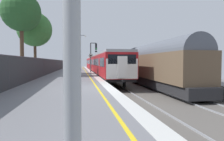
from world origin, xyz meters
TOP-DOWN VIEW (x-y plane):
  - ground at (2.64, 0.00)m, footprint 17.40×110.00m
  - commuter_train_at_platform at (2.10, 24.30)m, footprint 2.83×41.14m
  - freight_train_adjacent_track at (6.10, 12.42)m, footprint 2.60×27.64m
  - signal_gantry at (0.64, 19.04)m, footprint 1.10×0.24m
  - speed_limit_sign at (0.25, 16.92)m, footprint 0.59×0.08m
  - platform_lamp_mid at (-1.50, 14.37)m, footprint 2.00×0.20m
  - platform_back_fence at (-5.45, 0.00)m, footprint 0.07×99.00m
  - background_tree_left at (-7.24, 16.13)m, footprint 4.57×4.57m
  - background_tree_centre at (-7.73, 11.68)m, footprint 4.32×4.32m

SIDE VIEW (x-z plane):
  - ground at x=2.64m, z-range -1.21..0.00m
  - platform_back_fence at x=-5.45m, z-range 0.04..2.03m
  - commuter_train_at_platform at x=2.10m, z-range -0.64..3.17m
  - freight_train_adjacent_track at x=6.10m, z-range -0.80..3.63m
  - speed_limit_sign at x=0.25m, z-range 0.38..3.19m
  - signal_gantry at x=0.64m, z-range 0.59..5.17m
  - platform_lamp_mid at x=-1.50m, z-range 0.50..5.67m
  - background_tree_left at x=-7.24m, z-range 1.73..9.96m
  - background_tree_centre at x=-7.73m, z-range 2.37..11.69m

